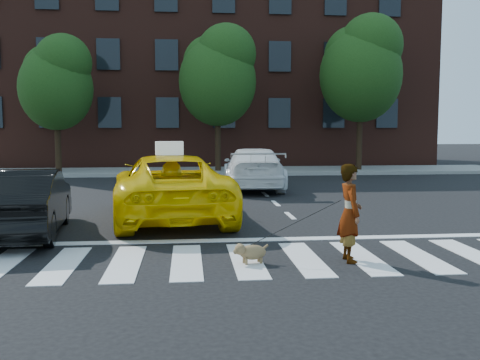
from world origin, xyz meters
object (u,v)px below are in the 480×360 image
Objects in this scene: tree_right at (362,65)px; tree_left at (57,79)px; black_sedan at (24,202)px; dog at (250,252)px; tree_mid at (218,72)px; woman at (350,213)px; white_suv at (253,169)px; taxi at (170,187)px.

tree_left is at bearing 180.00° from tree_right.
black_sedan is 5.17m from dog.
tree_left is 0.92× the size of tree_mid.
tree_left is 1.54× the size of black_sedan.
black_sedan is 6.61m from woman.
tree_mid is at bearing -0.00° from tree_left.
tree_right is 19.27m from black_sedan.
black_sedan is 0.82× the size of white_suv.
dog is at bearing 91.49° from woman.
tree_left is 1.15× the size of taxi.
woman reaches higher than black_sedan.
dog is (6.99, -17.25, -4.24)m from tree_left.
tree_right is 16.16m from taxi.
tree_left is at bearing -86.33° from black_sedan.
tree_right reaches higher than dog.
tree_mid is at bearing -79.33° from white_suv.
taxi is (-1.93, -12.70, -4.06)m from tree_mid.
black_sedan is (-11.85, -14.50, -4.57)m from tree_right.
taxi is 1.11× the size of white_suv.
dog is (4.35, -2.75, -0.49)m from black_sedan.
woman is at bearing -86.12° from tree_mid.
tree_mid reaches higher than tree_left.
tree_left is 19.09m from dog.
white_suv is at bearing -38.33° from tree_left.
tree_right is at bearing -18.19° from woman.
white_suv is (8.37, -6.61, -3.70)m from tree_left.
taxi is (-8.93, -12.70, -4.48)m from tree_right.
dog is at bearing 140.96° from black_sedan.
tree_right reaches higher than tree_left.
tree_left reaches higher than taxi.
woman is (6.02, -2.72, 0.12)m from black_sedan.
tree_left is 14.52m from tree_right.
tree_right is 19.48m from dog.
tree_left is 15.20m from black_sedan.
tree_left is 14.34m from taxi.
dog is (1.43, -4.55, -0.58)m from taxi.
white_suv is 10.61m from woman.
tree_left reaches higher than black_sedan.
tree_mid reaches higher than woman.
tree_mid is 11.63× the size of dog.
tree_right is 1.36× the size of taxi.
tree_right reaches higher than black_sedan.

